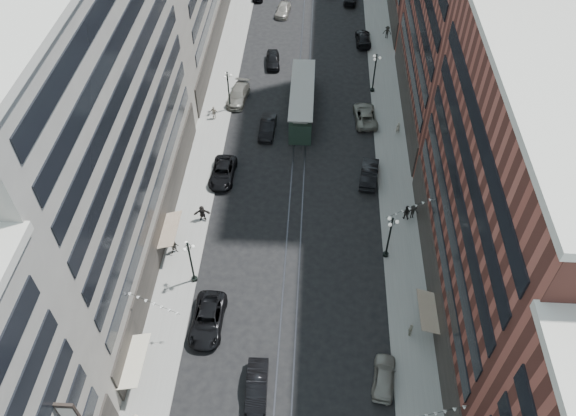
% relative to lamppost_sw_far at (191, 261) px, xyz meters
% --- Properties ---
extents(ground, '(220.00, 220.00, 0.00)m').
position_rel_lamppost_sw_far_xyz_m(ground, '(9.20, 32.00, -3.10)').
color(ground, black).
rests_on(ground, ground).
extents(sidewalk_west, '(4.00, 180.00, 0.15)m').
position_rel_lamppost_sw_far_xyz_m(sidewalk_west, '(-1.80, 42.00, -3.02)').
color(sidewalk_west, gray).
rests_on(sidewalk_west, ground).
extents(sidewalk_east, '(4.00, 180.00, 0.15)m').
position_rel_lamppost_sw_far_xyz_m(sidewalk_east, '(20.20, 42.00, -3.02)').
color(sidewalk_east, gray).
rests_on(sidewalk_east, ground).
extents(rail_west, '(0.12, 180.00, 0.02)m').
position_rel_lamppost_sw_far_xyz_m(rail_west, '(8.50, 42.00, -3.09)').
color(rail_west, '#2D2D33').
rests_on(rail_west, ground).
extents(rail_east, '(0.12, 180.00, 0.02)m').
position_rel_lamppost_sw_far_xyz_m(rail_east, '(9.90, 42.00, -3.09)').
color(rail_east, '#2D2D33').
rests_on(rail_east, ground).
extents(building_west_mid, '(8.00, 36.00, 28.00)m').
position_rel_lamppost_sw_far_xyz_m(building_west_mid, '(-7.80, 5.00, 10.90)').
color(building_west_mid, gray).
rests_on(building_west_mid, ground).
extents(building_east_mid, '(8.00, 30.00, 24.00)m').
position_rel_lamppost_sw_far_xyz_m(building_east_mid, '(26.20, -0.00, 8.90)').
color(building_east_mid, brown).
rests_on(building_east_mid, ground).
extents(lamppost_sw_far, '(1.03, 1.14, 5.52)m').
position_rel_lamppost_sw_far_xyz_m(lamppost_sw_far, '(0.00, 0.00, 0.00)').
color(lamppost_sw_far, black).
rests_on(lamppost_sw_far, sidewalk_west).
extents(lamppost_sw_mid, '(1.03, 1.14, 5.52)m').
position_rel_lamppost_sw_far_xyz_m(lamppost_sw_mid, '(0.00, 27.00, 0.00)').
color(lamppost_sw_mid, black).
rests_on(lamppost_sw_mid, sidewalk_west).
extents(lamppost_se_far, '(1.03, 1.14, 5.52)m').
position_rel_lamppost_sw_far_xyz_m(lamppost_se_far, '(18.40, 4.00, 0.00)').
color(lamppost_se_far, black).
rests_on(lamppost_se_far, sidewalk_east).
extents(lamppost_se_mid, '(1.03, 1.14, 5.52)m').
position_rel_lamppost_sw_far_xyz_m(lamppost_se_mid, '(18.40, 32.00, 0.00)').
color(lamppost_se_mid, black).
rests_on(lamppost_se_mid, sidewalk_east).
extents(streetcar, '(2.91, 13.16, 3.64)m').
position_rel_lamppost_sw_far_xyz_m(streetcar, '(9.20, 26.95, -1.42)').
color(streetcar, '#21352A').
rests_on(streetcar, ground).
extents(car_2, '(2.88, 6.02, 1.66)m').
position_rel_lamppost_sw_far_xyz_m(car_2, '(2.05, -4.74, -2.27)').
color(car_2, black).
rests_on(car_2, ground).
extents(car_4, '(2.36, 4.62, 1.50)m').
position_rel_lamppost_sw_far_xyz_m(car_4, '(17.37, -9.27, -2.34)').
color(car_4, gray).
rests_on(car_4, ground).
extents(car_5, '(1.84, 4.89, 1.59)m').
position_rel_lamppost_sw_far_xyz_m(car_5, '(7.00, -10.70, -2.30)').
color(car_5, black).
rests_on(car_5, ground).
extents(pedestrian_2, '(0.91, 0.72, 1.65)m').
position_rel_lamppost_sw_far_xyz_m(pedestrian_2, '(-2.44, 3.26, -2.12)').
color(pedestrian_2, black).
rests_on(pedestrian_2, sidewalk_west).
extents(pedestrian_4, '(0.68, 0.97, 1.51)m').
position_rel_lamppost_sw_far_xyz_m(pedestrian_4, '(19.94, -4.80, -2.19)').
color(pedestrian_4, '#A8A28B').
rests_on(pedestrian_4, sidewalk_east).
extents(car_7, '(2.78, 5.68, 1.55)m').
position_rel_lamppost_sw_far_xyz_m(car_7, '(0.80, 14.36, -2.32)').
color(car_7, black).
rests_on(car_7, ground).
extents(car_8, '(2.98, 5.86, 1.63)m').
position_rel_lamppost_sw_far_xyz_m(car_8, '(0.80, 29.10, -2.28)').
color(car_8, slate).
rests_on(car_8, ground).
extents(car_10, '(2.51, 5.45, 1.73)m').
position_rel_lamppost_sw_far_xyz_m(car_10, '(17.20, 15.08, -2.23)').
color(car_10, black).
rests_on(car_10, ground).
extents(car_11, '(3.09, 5.88, 1.58)m').
position_rel_lamppost_sw_far_xyz_m(car_11, '(17.17, 25.78, -2.31)').
color(car_11, slate).
rests_on(car_11, ground).
extents(car_12, '(2.29, 5.34, 1.53)m').
position_rel_lamppost_sw_far_xyz_m(car_12, '(17.60, 44.39, -2.33)').
color(car_12, black).
rests_on(car_12, ground).
extents(car_13, '(2.26, 4.79, 1.58)m').
position_rel_lamppost_sw_far_xyz_m(car_13, '(4.70, 37.79, -2.31)').
color(car_13, black).
rests_on(car_13, ground).
extents(pedestrian_5, '(1.79, 0.75, 1.87)m').
position_rel_lamppost_sw_far_xyz_m(pedestrian_5, '(-0.44, 7.82, -2.01)').
color(pedestrian_5, black).
rests_on(pedestrian_5, sidewalk_west).
extents(pedestrian_6, '(1.07, 0.58, 1.75)m').
position_rel_lamppost_sw_far_xyz_m(pedestrian_6, '(-1.72, 24.95, -2.07)').
color(pedestrian_6, '#A09484').
rests_on(pedestrian_6, sidewalk_west).
extents(pedestrian_7, '(0.94, 0.66, 1.76)m').
position_rel_lamppost_sw_far_xyz_m(pedestrian_7, '(20.75, 9.17, -2.06)').
color(pedestrian_7, black).
rests_on(pedestrian_7, sidewalk_east).
extents(pedestrian_8, '(0.68, 0.55, 1.63)m').
position_rel_lamppost_sw_far_xyz_m(pedestrian_8, '(21.01, 23.22, -2.13)').
color(pedestrian_8, '#A59C89').
rests_on(pedestrian_8, sidewalk_east).
extents(pedestrian_9, '(1.27, 0.66, 1.88)m').
position_rel_lamppost_sw_far_xyz_m(pedestrian_9, '(21.18, 45.78, -2.01)').
color(pedestrian_9, black).
rests_on(pedestrian_9, sidewalk_east).
extents(car_extra_0, '(2.52, 5.12, 1.43)m').
position_rel_lamppost_sw_far_xyz_m(car_extra_0, '(5.23, 52.54, -2.38)').
color(car_extra_0, gray).
rests_on(car_extra_0, ground).
extents(car_extra_1, '(1.99, 5.09, 1.65)m').
position_rel_lamppost_sw_far_xyz_m(car_extra_1, '(5.18, 22.70, -2.27)').
color(car_extra_1, black).
rests_on(car_extra_1, ground).
extents(pedestrian_extra_0, '(1.20, 0.71, 1.74)m').
position_rel_lamppost_sw_far_xyz_m(pedestrian_extra_0, '(21.48, 9.26, -2.07)').
color(pedestrian_extra_0, black).
rests_on(pedestrian_extra_0, sidewalk_east).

